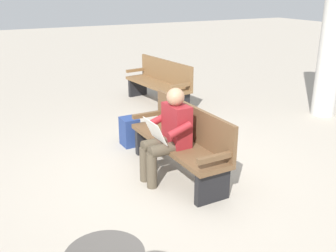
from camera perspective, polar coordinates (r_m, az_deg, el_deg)
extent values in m
plane|color=#A89E8E|center=(5.14, 1.31, -6.97)|extent=(40.00, 40.00, 0.00)
cube|color=brown|center=(4.97, 1.35, -2.64)|extent=(1.81, 0.52, 0.06)
cube|color=brown|center=(4.98, 3.51, 0.53)|extent=(1.80, 0.09, 0.45)
cube|color=brown|center=(4.25, 7.11, -4.60)|extent=(0.07, 0.48, 0.06)
cube|color=brown|center=(5.62, -2.98, 1.69)|extent=(0.07, 0.48, 0.06)
cube|color=black|center=(4.46, 6.53, -8.76)|extent=(0.09, 0.43, 0.39)
cube|color=black|center=(5.71, -2.69, -2.03)|extent=(0.09, 0.43, 0.39)
cube|color=maroon|center=(4.78, 1.29, 0.17)|extent=(0.41, 0.23, 0.52)
sphere|color=#A87A5B|center=(4.66, 1.11, 4.29)|extent=(0.22, 0.22, 0.22)
cylinder|color=#4C4233|center=(4.69, -0.35, -3.42)|extent=(0.16, 0.42, 0.15)
cylinder|color=#4C4233|center=(4.86, -1.48, -2.60)|extent=(0.16, 0.42, 0.15)
cylinder|color=#4C4233|center=(4.72, -2.38, -6.54)|extent=(0.13, 0.13, 0.45)
cylinder|color=#4C4233|center=(4.88, -3.43, -5.61)|extent=(0.13, 0.13, 0.45)
cylinder|color=maroon|center=(4.53, 1.71, -0.62)|extent=(0.10, 0.32, 0.18)
cylinder|color=maroon|center=(4.93, -1.11, 1.09)|extent=(0.10, 0.32, 0.18)
cube|color=silver|center=(4.66, -1.92, -0.73)|extent=(0.40, 0.14, 0.27)
cube|color=navy|center=(5.97, -5.66, -0.83)|extent=(0.29, 0.25, 0.44)
cube|color=navy|center=(6.05, -4.41, -1.19)|extent=(0.20, 0.04, 0.20)
cube|color=brown|center=(8.02, -1.63, 6.14)|extent=(1.85, 0.70, 0.06)
cube|color=brown|center=(8.08, -0.36, 8.10)|extent=(1.79, 0.27, 0.45)
cube|color=brown|center=(7.30, 2.00, 5.98)|extent=(0.12, 0.48, 0.06)
cube|color=brown|center=(8.70, -4.71, 8.18)|extent=(0.12, 0.48, 0.06)
cube|color=black|center=(7.44, 1.73, 3.25)|extent=(0.13, 0.44, 0.39)
cube|color=black|center=(8.74, -4.48, 5.72)|extent=(0.13, 0.44, 0.39)
cylinder|color=beige|center=(7.71, 23.35, 14.26)|extent=(0.43, 0.43, 3.55)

